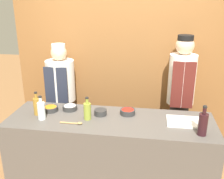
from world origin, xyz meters
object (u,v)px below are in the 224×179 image
(sauce_bowl_brown, at_px, (100,112))
(cutting_board, at_px, (183,122))
(chef_left, at_px, (62,99))
(wooden_spoon, at_px, (74,123))
(bottle_vinegar, at_px, (37,106))
(chef_right, at_px, (180,98))
(sauce_bowl_orange, at_px, (51,109))
(sauce_bowl_red, at_px, (128,112))
(bottle_wine, at_px, (203,124))
(bottle_oil, at_px, (87,111))
(sauce_bowl_white, at_px, (70,107))
(bottle_clear, at_px, (41,110))

(sauce_bowl_brown, xyz_separation_m, cutting_board, (0.86, -0.05, -0.02))
(sauce_bowl_brown, relative_size, chef_left, 0.08)
(wooden_spoon, xyz_separation_m, chef_left, (-0.43, 0.87, -0.11))
(bottle_vinegar, height_order, chef_right, chef_right)
(sauce_bowl_orange, relative_size, bottle_vinegar, 0.64)
(sauce_bowl_red, bearing_deg, wooden_spoon, -148.44)
(bottle_wine, xyz_separation_m, chef_left, (-1.66, 0.89, -0.21))
(bottle_oil, bearing_deg, sauce_bowl_white, 141.58)
(wooden_spoon, bearing_deg, bottle_vinegar, 160.46)
(chef_left, relative_size, chef_right, 0.92)
(bottle_oil, height_order, bottle_wine, bottle_wine)
(sauce_bowl_white, xyz_separation_m, chef_left, (-0.29, 0.54, -0.13))
(sauce_bowl_brown, distance_m, wooden_spoon, 0.34)
(chef_left, xyz_separation_m, chef_right, (1.54, -0.00, 0.10))
(bottle_wine, bearing_deg, chef_left, 151.66)
(bottle_wine, bearing_deg, bottle_clear, 176.86)
(bottle_oil, relative_size, bottle_clear, 0.96)
(sauce_bowl_red, bearing_deg, chef_left, 149.50)
(sauce_bowl_red, relative_size, chef_left, 0.10)
(cutting_board, height_order, wooden_spoon, wooden_spoon)
(sauce_bowl_orange, bearing_deg, sauce_bowl_red, 2.98)
(bottle_clear, relative_size, wooden_spoon, 1.10)
(sauce_bowl_orange, xyz_separation_m, cutting_board, (1.43, -0.07, -0.02))
(cutting_board, bearing_deg, bottle_clear, -174.54)
(bottle_clear, distance_m, chef_left, 0.83)
(sauce_bowl_brown, bearing_deg, bottle_vinegar, -172.34)
(cutting_board, distance_m, chef_right, 0.67)
(cutting_board, bearing_deg, chef_right, 87.80)
(cutting_board, bearing_deg, chef_left, 156.22)
(bottle_wine, distance_m, chef_left, 1.89)
(chef_left, bearing_deg, sauce_bowl_brown, -43.32)
(cutting_board, bearing_deg, wooden_spoon, -169.64)
(bottle_oil, bearing_deg, cutting_board, 4.04)
(sauce_bowl_white, bearing_deg, wooden_spoon, -66.52)
(chef_left, distance_m, chef_right, 1.54)
(bottle_vinegar, distance_m, chef_left, 0.73)
(bottle_oil, distance_m, bottle_clear, 0.47)
(wooden_spoon, bearing_deg, sauce_bowl_brown, 48.48)
(chef_left, height_order, chef_right, chef_right)
(wooden_spoon, bearing_deg, chef_right, 37.95)
(wooden_spoon, relative_size, chef_right, 0.13)
(sauce_bowl_orange, bearing_deg, bottle_vinegar, -134.27)
(bottle_vinegar, relative_size, chef_left, 0.16)
(chef_left, bearing_deg, sauce_bowl_red, -30.50)
(bottle_oil, height_order, bottle_vinegar, bottle_vinegar)
(sauce_bowl_brown, height_order, sauce_bowl_red, sauce_bowl_brown)
(bottle_oil, distance_m, bottle_wine, 1.13)
(cutting_board, bearing_deg, sauce_bowl_orange, 177.20)
(sauce_bowl_red, bearing_deg, bottle_oil, -155.36)
(sauce_bowl_brown, height_order, sauce_bowl_white, sauce_bowl_brown)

